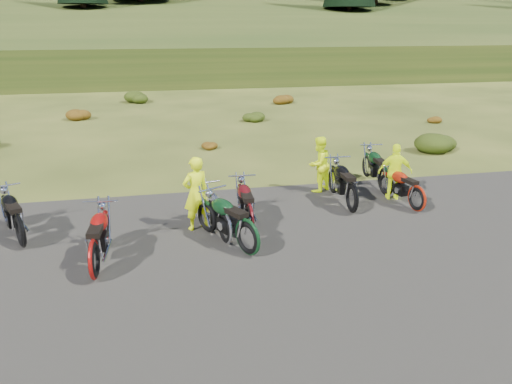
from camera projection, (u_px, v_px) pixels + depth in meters
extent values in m
plane|color=#313D14|center=(272.00, 245.00, 11.31)|extent=(300.00, 300.00, 0.00)
cube|color=black|center=(296.00, 288.00, 9.46)|extent=(20.00, 12.00, 0.04)
cube|color=#283B13|center=(159.00, 44.00, 113.19)|extent=(300.00, 90.00, 9.17)
cylinder|color=black|center=(84.00, 13.00, 54.04)|extent=(0.70, 0.70, 2.20)
cylinder|color=black|center=(141.00, 3.00, 60.37)|extent=(0.70, 0.70, 2.20)
cylinder|color=black|center=(348.00, 15.00, 58.96)|extent=(0.70, 0.70, 2.20)
cylinder|color=black|center=(375.00, 6.00, 65.29)|extent=(0.70, 0.70, 2.20)
ellipsoid|color=#69340D|center=(77.00, 113.00, 25.37)|extent=(1.30, 1.30, 0.77)
ellipsoid|color=black|center=(137.00, 95.00, 30.81)|extent=(1.56, 1.56, 0.92)
ellipsoid|color=#69340D|center=(208.00, 144.00, 19.68)|extent=(0.77, 0.77, 0.45)
ellipsoid|color=black|center=(253.00, 115.00, 25.13)|extent=(1.03, 1.03, 0.61)
ellipsoid|color=#69340D|center=(282.00, 97.00, 30.57)|extent=(1.30, 1.30, 0.77)
ellipsoid|color=black|center=(437.00, 139.00, 19.34)|extent=(1.56, 1.56, 0.92)
ellipsoid|color=#69340D|center=(432.00, 118.00, 24.88)|extent=(0.77, 0.77, 0.45)
imported|color=#DFF80D|center=(196.00, 195.00, 11.84)|extent=(0.77, 0.63, 1.80)
imported|color=#DFF80D|center=(319.00, 165.00, 14.57)|extent=(1.00, 0.95, 1.63)
imported|color=#DFF80D|center=(395.00, 173.00, 13.91)|extent=(1.00, 0.64, 1.59)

